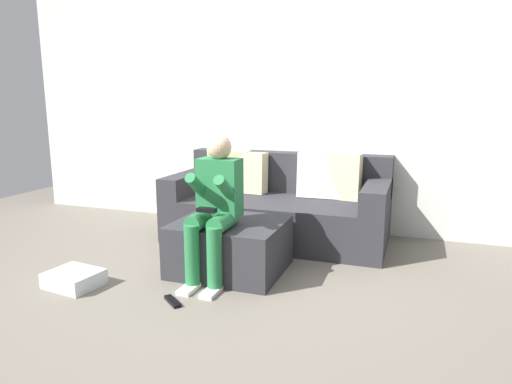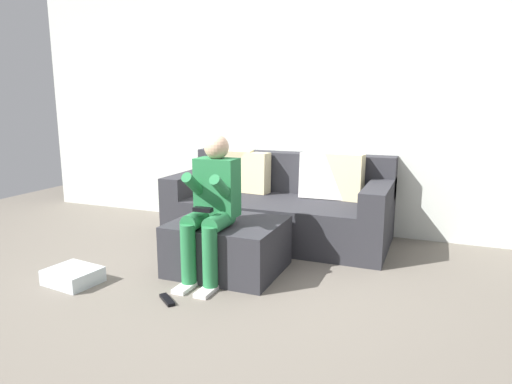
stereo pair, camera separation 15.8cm
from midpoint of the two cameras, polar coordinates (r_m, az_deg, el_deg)
The scene contains 7 objects.
ground_plane at distance 3.28m, azimuth -5.05°, elevation -12.72°, with size 8.26×8.26×0.00m, color #6B6359.
wall_back at distance 4.84m, azimuth 5.55°, elevation 11.19°, with size 6.35×0.10×2.65m, color silver.
couch_sectional at distance 4.49m, azimuth 4.24°, elevation -1.69°, with size 2.08×0.99×0.85m.
ottoman at distance 3.64m, azimuth -2.31°, elevation -6.80°, with size 0.84×0.73×0.41m, color #2D2D33.
person_seated at distance 3.38m, azimuth -4.30°, elevation -1.34°, with size 0.32×0.57×1.09m.
storage_bin at distance 3.67m, azimuth -20.83°, elevation -9.83°, with size 0.36×0.31×0.11m, color silver.
remote_near_ottoman at distance 3.21m, azimuth -9.68°, elevation -13.21°, with size 0.19×0.05×0.02m, color black.
Camera 2 is at (1.45, -2.63, 1.34)m, focal length 31.86 mm.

